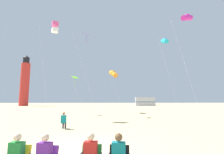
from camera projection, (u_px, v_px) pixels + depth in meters
name	position (u px, v px, depth m)	size (l,w,h in m)	color
ground	(79.00, 147.00, 7.26)	(200.00, 200.00, 0.00)	#CCB584
kite_flyer_standing	(64.00, 120.00, 11.87)	(0.35, 0.52, 1.16)	#147F84
kite_diamond_violet	(86.00, 37.00, 22.31)	(3.36, 2.32, 10.76)	silver
kite_box_rainbow	(55.00, 27.00, 18.39)	(1.99, 1.99, 10.30)	silver
kite_tube_orange	(113.00, 74.00, 27.45)	(2.50, 2.92, 6.84)	silver
kite_tube_magenta	(187.00, 17.00, 22.66)	(3.37, 3.29, 13.48)	silver
kite_diamond_lime	(75.00, 78.00, 23.64)	(2.10, 2.10, 5.28)	silver
kite_tube_cyan	(165.00, 41.00, 28.66)	(2.92, 2.86, 12.44)	silver
lighthouse_distant	(25.00, 82.00, 56.34)	(2.80, 2.80, 16.80)	red
rv_van_silver	(145.00, 101.00, 57.27)	(6.59, 2.78, 2.80)	#B7BABF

